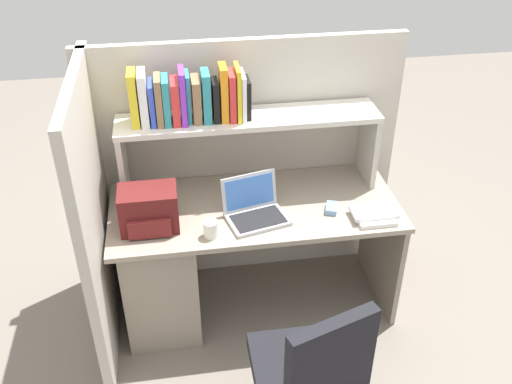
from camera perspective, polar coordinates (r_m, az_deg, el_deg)
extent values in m
plane|color=slate|center=(3.66, -0.12, -10.79)|extent=(8.00, 8.00, 0.00)
cube|color=gray|center=(3.20, -0.14, -1.54)|extent=(1.60, 0.70, 0.03)
cube|color=gray|center=(3.40, -9.40, -7.40)|extent=(0.40, 0.64, 0.70)
cube|color=gray|center=(3.60, 12.29, -5.19)|extent=(0.03, 0.64, 0.70)
cube|color=#BCB5A8|center=(3.49, -1.10, 2.78)|extent=(1.84, 0.05, 1.55)
cube|color=#BCB5A8|center=(3.13, -15.56, -2.47)|extent=(0.05, 1.06, 1.55)
cube|color=#BCB7AC|center=(3.24, -13.05, 2.67)|extent=(0.03, 0.28, 0.42)
cube|color=#BCB7AC|center=(3.41, 11.07, 4.54)|extent=(0.03, 0.28, 0.42)
cube|color=beige|center=(3.15, -0.71, 7.28)|extent=(1.44, 0.28, 0.03)
cube|color=yellow|center=(3.07, -12.05, 9.09)|extent=(0.04, 0.15, 0.29)
cube|color=white|center=(3.07, -11.11, 9.14)|extent=(0.04, 0.17, 0.28)
cube|color=blue|center=(3.07, -10.26, 8.68)|extent=(0.02, 0.16, 0.23)
cube|color=olive|center=(3.05, -9.61, 8.94)|extent=(0.03, 0.15, 0.26)
cube|color=teal|center=(3.06, -8.90, 8.96)|extent=(0.03, 0.16, 0.25)
cube|color=red|center=(3.06, -8.01, 8.89)|extent=(0.04, 0.16, 0.23)
cube|color=purple|center=(3.05, -7.28, 9.41)|extent=(0.03, 0.16, 0.29)
cube|color=teal|center=(3.07, -6.75, 9.35)|extent=(0.02, 0.14, 0.26)
cube|color=olive|center=(3.07, -5.95, 9.13)|extent=(0.04, 0.16, 0.23)
cube|color=teal|center=(3.06, -4.97, 9.44)|extent=(0.04, 0.15, 0.27)
cube|color=black|center=(3.07, -4.04, 9.09)|extent=(0.03, 0.14, 0.22)
cube|color=orange|center=(3.06, -3.24, 9.79)|extent=(0.04, 0.14, 0.30)
cube|color=red|center=(3.07, -2.44, 9.51)|extent=(0.03, 0.15, 0.26)
cube|color=yellow|center=(3.07, -1.82, 9.82)|extent=(0.02, 0.17, 0.29)
cube|color=white|center=(3.08, -1.35, 9.57)|extent=(0.02, 0.17, 0.25)
cube|color=black|center=(3.10, -0.86, 9.35)|extent=(0.02, 0.14, 0.21)
cube|color=#B7BABF|center=(3.07, 0.15, -2.74)|extent=(0.35, 0.29, 0.02)
cube|color=black|center=(3.05, 0.22, -2.67)|extent=(0.31, 0.23, 0.00)
cube|color=#B7BABF|center=(3.09, -0.68, 0.08)|extent=(0.31, 0.12, 0.20)
cube|color=#3F72CC|center=(3.09, -0.63, 0.01)|extent=(0.27, 0.10, 0.17)
cube|color=#591919|center=(3.02, -10.58, -1.62)|extent=(0.30, 0.20, 0.22)
cube|color=maroon|center=(2.97, -10.48, -3.56)|extent=(0.22, 0.04, 0.10)
cube|color=#7299C6|center=(3.17, 7.50, -1.60)|extent=(0.09, 0.12, 0.03)
cylinder|color=white|center=(2.95, -4.50, -3.67)|extent=(0.08, 0.08, 0.09)
cube|color=white|center=(3.15, 11.62, -2.37)|extent=(0.20, 0.19, 0.03)
cube|color=white|center=(3.14, 11.59, -1.93)|extent=(0.24, 0.14, 0.02)
cube|color=black|center=(2.72, 4.56, -17.15)|extent=(0.44, 0.44, 0.08)
cube|color=black|center=(2.42, 7.41, -16.36)|extent=(0.40, 0.18, 0.44)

